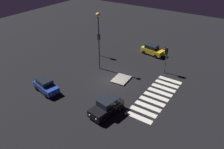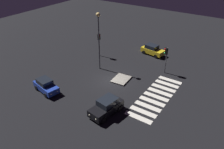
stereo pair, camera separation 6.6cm
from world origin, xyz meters
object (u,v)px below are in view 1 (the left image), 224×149
Objects in this scene: car_yellow at (152,50)px; traffic_light_east at (166,54)px; traffic_island at (121,79)px; car_blue at (46,86)px; car_black at (107,107)px; traffic_light_north at (99,39)px; street_lamp at (99,32)px.

traffic_light_east reaches higher than car_yellow.
car_blue is at bearing 139.90° from traffic_island.
car_blue is at bearing -0.02° from traffic_light_east.
car_blue is at bearing -76.65° from car_black.
traffic_light_east is 11.14m from traffic_light_north.
traffic_light_north is at bearing 58.33° from traffic_island.
car_yellow is at bearing 0.13° from traffic_island.
car_black is at bearing -161.06° from traffic_island.
traffic_light_north is (11.20, 9.40, 2.08)m from car_black.
car_black is at bearing 16.20° from car_blue.
car_black is (-6.85, -2.35, 0.79)m from traffic_island.
street_lamp is (7.78, 6.77, 4.78)m from car_black.
car_blue is 12.21m from traffic_light_north.
traffic_island is 9.89m from car_yellow.
traffic_island is 7.16m from street_lamp.
car_yellow is 18.65m from car_blue.
traffic_light_east is at bearing -64.09° from street_lamp.
traffic_island is at bearing 9.20° from traffic_light_north.
traffic_light_north is at bearing -131.84° from car_black.
traffic_light_north reaches higher than traffic_island.
traffic_light_east is (11.90, -1.72, 2.13)m from car_black.
car_blue is (-0.80, 8.79, -0.07)m from car_black.
car_blue reaches higher than traffic_island.
street_lamp reaches higher than traffic_island.
traffic_island is 0.72× the size of car_yellow.
traffic_island is 0.34× the size of street_lamp.
traffic_island is at bearing -101.83° from street_lamp.
traffic_island is 8.76m from traffic_light_north.
traffic_light_north is (-5.51, 7.03, 2.13)m from car_yellow.
traffic_light_east is (-4.81, -4.09, 2.18)m from car_yellow.
car_yellow reaches higher than traffic_island.
traffic_island is 0.73× the size of car_blue.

